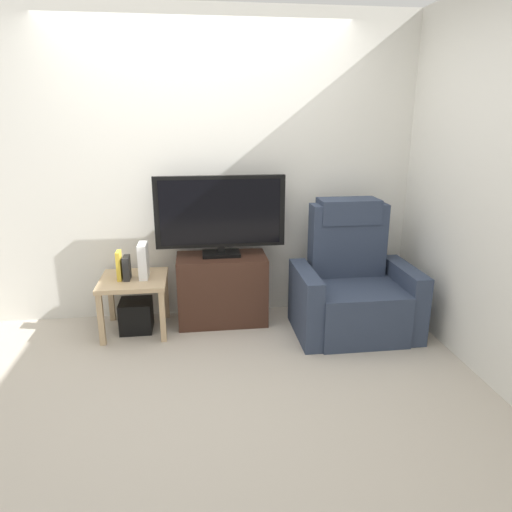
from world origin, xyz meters
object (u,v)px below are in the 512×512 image
at_px(television, 220,214).
at_px(tv_stand, 222,289).
at_px(subwoofer_box, 136,316).
at_px(book_middle, 127,268).
at_px(book_leftmost, 119,266).
at_px(recliner_armchair, 353,287).
at_px(side_table, 134,287).
at_px(game_console, 143,261).

bearing_deg(television, tv_stand, -90.00).
xyz_separation_m(tv_stand, subwoofer_box, (-0.73, -0.09, -0.17)).
bearing_deg(book_middle, book_leftmost, 180.00).
xyz_separation_m(recliner_armchair, subwoofer_box, (-1.81, 0.20, -0.24)).
height_order(tv_stand, recliner_armchair, recliner_armchair).
relative_size(recliner_armchair, side_table, 2.00).
bearing_deg(game_console, book_leftmost, -171.03).
height_order(tv_stand, subwoofer_box, tv_stand).
bearing_deg(game_console, subwoofer_box, -173.66).
distance_m(tv_stand, television, 0.66).
bearing_deg(side_table, tv_stand, 6.98).
relative_size(television, book_middle, 5.61).
distance_m(television, book_middle, 0.88).
bearing_deg(side_table, book_middle, -154.56).
bearing_deg(book_middle, television, 9.40).
height_order(television, side_table, television).
bearing_deg(subwoofer_box, game_console, 6.34).
height_order(side_table, subwoofer_box, side_table).
bearing_deg(book_leftmost, tv_stand, 7.50).
height_order(television, game_console, television).
bearing_deg(tv_stand, book_leftmost, -172.50).
xyz_separation_m(subwoofer_box, book_middle, (-0.04, -0.02, 0.43)).
distance_m(recliner_armchair, book_middle, 1.87).
xyz_separation_m(television, subwoofer_box, (-0.73, -0.11, -0.83)).
bearing_deg(side_table, book_leftmost, -168.69).
relative_size(side_table, subwoofer_box, 2.06).
distance_m(tv_stand, subwoofer_box, 0.76).
relative_size(subwoofer_box, book_middle, 1.35).
height_order(television, recliner_armchair, television).
height_order(television, book_leftmost, television).
xyz_separation_m(tv_stand, book_leftmost, (-0.83, -0.11, 0.28)).
bearing_deg(television, game_console, -171.30).
height_order(book_leftmost, book_middle, book_leftmost).
bearing_deg(subwoofer_box, television, 8.41).
bearing_deg(tv_stand, recliner_armchair, -15.31).
xyz_separation_m(tv_stand, side_table, (-0.73, -0.09, 0.09)).
distance_m(subwoofer_box, book_middle, 0.43).
xyz_separation_m(recliner_armchair, book_middle, (-1.85, 0.18, 0.19)).
bearing_deg(book_leftmost, game_console, 8.97).
relative_size(tv_stand, side_table, 1.41).
bearing_deg(book_middle, tv_stand, 8.06).
relative_size(television, book_leftmost, 4.55).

